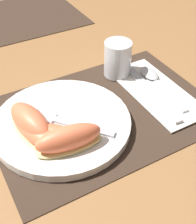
# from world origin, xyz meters

# --- Properties ---
(ground_plane) EXTENTS (3.00, 3.00, 0.00)m
(ground_plane) POSITION_xyz_m (0.00, 0.00, 0.00)
(ground_plane) COLOR olive
(placemat) EXTENTS (0.44, 0.31, 0.00)m
(placemat) POSITION_xyz_m (0.00, 0.00, 0.00)
(placemat) COLOR #38281E
(placemat) RESTS_ON ground_plane
(placemat_far) EXTENTS (0.44, 0.31, 0.00)m
(placemat_far) POSITION_xyz_m (-0.04, 0.51, 0.00)
(placemat_far) COLOR #38281E
(placemat_far) RESTS_ON ground_plane
(plate) EXTENTS (0.26, 0.26, 0.02)m
(plate) POSITION_xyz_m (-0.09, 0.00, 0.01)
(plate) COLOR white
(plate) RESTS_ON placemat
(juice_glass) EXTENTS (0.06, 0.06, 0.08)m
(juice_glass) POSITION_xyz_m (0.10, 0.10, 0.04)
(juice_glass) COLOR silver
(juice_glass) RESTS_ON placemat
(napkin) EXTENTS (0.11, 0.23, 0.00)m
(napkin) POSITION_xyz_m (0.13, -0.00, 0.01)
(napkin) COLOR white
(napkin) RESTS_ON placemat
(knife) EXTENTS (0.04, 0.20, 0.01)m
(knife) POSITION_xyz_m (0.12, -0.01, 0.01)
(knife) COLOR #BCBCC1
(knife) RESTS_ON napkin
(spoon) EXTENTS (0.04, 0.17, 0.01)m
(spoon) POSITION_xyz_m (0.15, 0.03, 0.01)
(spoon) COLOR #BCBCC1
(spoon) RESTS_ON napkin
(fork) EXTENTS (0.14, 0.16, 0.00)m
(fork) POSITION_xyz_m (-0.10, 0.00, 0.02)
(fork) COLOR #BCBCC1
(fork) RESTS_ON plate
(citrus_wedge_0) EXTENTS (0.07, 0.12, 0.05)m
(citrus_wedge_0) POSITION_xyz_m (-0.15, -0.00, 0.04)
(citrus_wedge_0) COLOR #F4DB84
(citrus_wedge_0) RESTS_ON plate
(citrus_wedge_1) EXTENTS (0.09, 0.14, 0.03)m
(citrus_wedge_1) POSITION_xyz_m (-0.14, -0.02, 0.03)
(citrus_wedge_1) COLOR #F4DB84
(citrus_wedge_1) RESTS_ON plate
(citrus_wedge_2) EXTENTS (0.10, 0.10, 0.03)m
(citrus_wedge_2) POSITION_xyz_m (-0.12, -0.04, 0.03)
(citrus_wedge_2) COLOR #F4DB84
(citrus_wedge_2) RESTS_ON plate
(citrus_wedge_3) EXTENTS (0.12, 0.06, 0.04)m
(citrus_wedge_3) POSITION_xyz_m (-0.11, -0.07, 0.04)
(citrus_wedge_3) COLOR #F4DB84
(citrus_wedge_3) RESTS_ON plate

